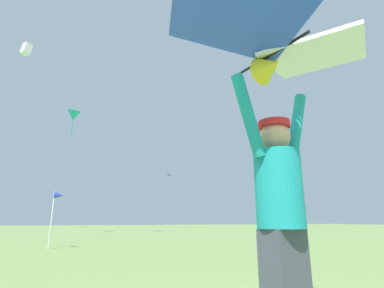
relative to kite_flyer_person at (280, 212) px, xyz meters
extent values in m
cylinder|color=teal|center=(0.00, 0.00, 0.16)|extent=(0.41, 0.41, 0.56)
sphere|color=tan|center=(0.00, 0.00, 0.56)|extent=(0.23, 0.23, 0.23)
cylinder|color=red|center=(0.00, 0.00, 0.65)|extent=(0.29, 0.29, 0.05)
cylinder|color=teal|center=(0.26, 0.06, 0.68)|extent=(0.29, 0.15, 0.62)
cylinder|color=teal|center=(-0.26, -0.06, 0.68)|extent=(0.29, 0.15, 0.62)
cylinder|color=black|center=(0.00, 0.00, 1.25)|extent=(0.20, 0.76, 0.02)
cube|color=white|center=(0.47, -0.01, 1.35)|extent=(1.19, 1.17, 0.22)
cube|color=blue|center=(-0.42, -0.22, 1.35)|extent=(1.05, 0.94, 0.22)
cone|color=yellow|center=(0.00, 0.00, 1.15)|extent=(0.28, 0.25, 0.24)
pyramid|color=black|center=(8.55, 34.78, 5.69)|extent=(0.74, 0.77, 0.31)
cube|color=white|center=(-8.85, 30.68, 17.96)|extent=(1.20, 1.21, 1.35)
cone|color=#19B2AD|center=(-2.75, 20.11, 7.39)|extent=(1.20, 1.26, 0.91)
cylinder|color=#117C79|center=(-2.75, 20.11, 6.38)|extent=(0.04, 0.04, 1.30)
cylinder|color=silver|center=(-2.32, 8.82, -0.04)|extent=(0.04, 0.04, 1.80)
cone|color=blue|center=(-2.18, 8.82, 0.74)|extent=(0.28, 0.24, 0.24)
camera|label=1|loc=(-1.31, -1.81, -0.06)|focal=27.36mm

